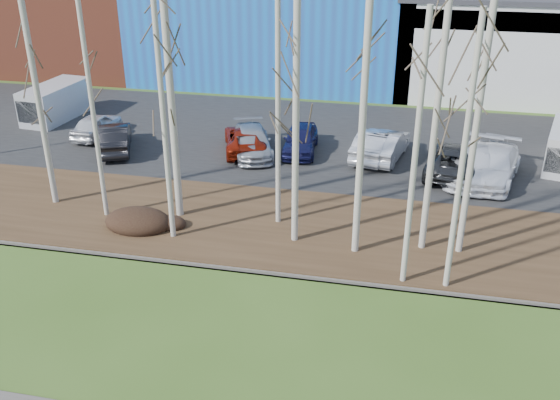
% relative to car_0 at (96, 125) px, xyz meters
% --- Properties ---
extents(river, '(80.00, 8.00, 0.90)m').
position_rel_car_0_xyz_m(river, '(13.09, -15.66, -0.80)').
color(river, '#152332').
rests_on(river, ground).
extents(far_bank_rocks, '(80.00, 0.80, 0.46)m').
position_rel_car_0_xyz_m(far_bank_rocks, '(13.09, -11.56, -0.80)').
color(far_bank_rocks, '#47423D').
rests_on(far_bank_rocks, ground).
extents(far_bank, '(80.00, 7.00, 0.15)m').
position_rel_car_0_xyz_m(far_bank, '(13.09, -8.36, -0.72)').
color(far_bank, '#382616').
rests_on(far_bank, ground).
extents(parking_lot, '(80.00, 14.00, 0.14)m').
position_rel_car_0_xyz_m(parking_lot, '(13.09, 2.14, -0.73)').
color(parking_lot, black).
rests_on(parking_lot, ground).
extents(building_brick, '(16.32, 12.24, 7.80)m').
position_rel_car_0_xyz_m(building_brick, '(-10.91, 16.14, 3.11)').
color(building_brick, brown).
rests_on(building_brick, ground).
extents(building_blue, '(20.40, 12.24, 8.30)m').
position_rel_car_0_xyz_m(building_blue, '(7.09, 16.14, 3.36)').
color(building_blue, '#2150A9').
rests_on(building_blue, ground).
extents(building_white, '(18.36, 12.24, 6.80)m').
position_rel_car_0_xyz_m(building_white, '(25.09, 16.12, 2.61)').
color(building_white, silver).
rests_on(building_white, ground).
extents(dirt_mound, '(2.77, 1.96, 0.54)m').
position_rel_car_0_xyz_m(dirt_mound, '(6.70, -9.70, -0.38)').
color(dirt_mound, black).
rests_on(dirt_mound, far_bank).
extents(birch_0, '(0.25, 0.25, 9.37)m').
position_rel_car_0_xyz_m(birch_0, '(2.15, -8.27, 4.03)').
color(birch_0, beige).
rests_on(birch_0, far_bank).
extents(birch_1, '(0.19, 0.19, 10.99)m').
position_rel_car_0_xyz_m(birch_1, '(4.94, -8.97, 4.84)').
color(birch_1, beige).
rests_on(birch_1, far_bank).
extents(birch_2, '(0.30, 0.30, 9.16)m').
position_rel_car_0_xyz_m(birch_2, '(8.00, -8.31, 3.93)').
color(birch_2, beige).
rests_on(birch_2, far_bank).
extents(birch_3, '(0.21, 0.21, 10.89)m').
position_rel_car_0_xyz_m(birch_3, '(8.40, -10.16, 4.80)').
color(birch_3, beige).
rests_on(birch_3, far_bank).
extents(birch_4, '(0.25, 0.25, 10.23)m').
position_rel_car_0_xyz_m(birch_4, '(13.20, -9.44, 4.46)').
color(birch_4, beige).
rests_on(birch_4, far_bank).
extents(birch_5, '(0.20, 0.20, 9.40)m').
position_rel_car_0_xyz_m(birch_5, '(12.23, -8.05, 4.05)').
color(birch_5, beige).
rests_on(birch_5, far_bank).
extents(birch_6, '(0.20, 0.20, 9.40)m').
position_rel_car_0_xyz_m(birch_6, '(17.49, -11.53, 4.05)').
color(birch_6, beige).
rests_on(birch_6, far_bank).
extents(birch_7, '(0.26, 0.26, 9.94)m').
position_rel_car_0_xyz_m(birch_7, '(15.62, -9.79, 4.32)').
color(birch_7, beige).
rests_on(birch_7, far_bank).
extents(birch_8, '(0.24, 0.24, 10.21)m').
position_rel_car_0_xyz_m(birch_8, '(19.51, -9.00, 4.45)').
color(birch_8, beige).
rests_on(birch_8, far_bank).
extents(birch_10, '(0.24, 0.24, 10.21)m').
position_rel_car_0_xyz_m(birch_10, '(18.12, -9.00, 4.45)').
color(birch_10, beige).
rests_on(birch_10, far_bank).
extents(birch_11, '(0.20, 0.20, 9.40)m').
position_rel_car_0_xyz_m(birch_11, '(18.97, -11.53, 4.05)').
color(birch_11, beige).
rests_on(birch_11, far_bank).
extents(car_0, '(1.68, 3.91, 1.32)m').
position_rel_car_0_xyz_m(car_0, '(0.00, 0.00, 0.00)').
color(car_0, silver).
rests_on(car_0, parking_lot).
extents(car_1, '(3.14, 4.69, 1.46)m').
position_rel_car_0_xyz_m(car_1, '(2.00, -1.87, 0.07)').
color(car_1, black).
rests_on(car_1, parking_lot).
extents(car_2, '(3.39, 4.99, 1.27)m').
position_rel_car_0_xyz_m(car_2, '(8.79, -0.39, -0.02)').
color(car_2, '#971F0B').
rests_on(car_2, parking_lot).
extents(car_3, '(3.36, 5.01, 1.35)m').
position_rel_car_0_xyz_m(car_3, '(9.28, -0.80, 0.02)').
color(car_3, '#A1A5AA').
rests_on(car_3, parking_lot).
extents(car_4, '(1.98, 4.27, 1.42)m').
position_rel_car_0_xyz_m(car_4, '(11.71, -0.01, 0.05)').
color(car_4, '#161745').
rests_on(car_4, parking_lot).
extents(car_5, '(2.39, 4.68, 1.47)m').
position_rel_car_0_xyz_m(car_5, '(15.63, -0.02, 0.08)').
color(car_5, silver).
rests_on(car_5, parking_lot).
extents(car_6, '(3.28, 5.45, 1.42)m').
position_rel_car_0_xyz_m(car_6, '(19.61, -1.34, 0.05)').
color(car_6, '#2B2C2E').
rests_on(car_6, parking_lot).
extents(car_7, '(3.31, 5.52, 1.50)m').
position_rel_car_0_xyz_m(car_7, '(21.36, -1.74, 0.09)').
color(car_7, white).
rests_on(car_7, parking_lot).
extents(car_8, '(2.39, 4.68, 1.47)m').
position_rel_car_0_xyz_m(car_8, '(16.20, -0.02, 0.08)').
color(car_8, silver).
rests_on(car_8, parking_lot).
extents(car_9, '(3.31, 5.52, 1.50)m').
position_rel_car_0_xyz_m(car_9, '(20.51, -1.74, 0.09)').
color(car_9, white).
rests_on(car_9, parking_lot).
extents(van_grey, '(2.45, 4.93, 2.08)m').
position_rel_car_0_xyz_m(van_grey, '(-3.93, 2.31, 0.38)').
color(van_grey, silver).
rests_on(van_grey, parking_lot).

